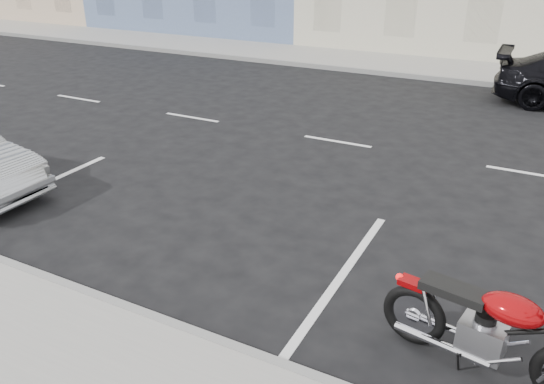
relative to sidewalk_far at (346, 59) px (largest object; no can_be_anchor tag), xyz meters
The scene contains 3 objects.
ground 10.03m from the sidewalk_far, 60.11° to the right, with size 120.00×120.00×0.00m, color black.
sidewalk_far is the anchor object (origin of this frame).
curb_far 1.70m from the sidewalk_far, 90.00° to the right, with size 80.00×0.12×0.16m, color gray.
Camera 1 is at (1.93, -10.75, 4.04)m, focal length 35.00 mm.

